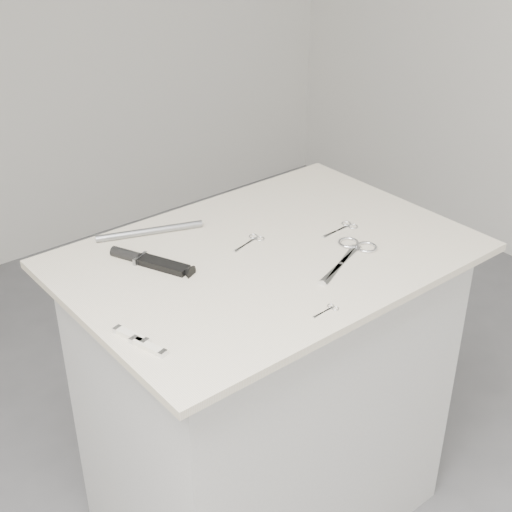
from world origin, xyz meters
TOP-DOWN VIEW (x-y plane):
  - ground at (0.00, 0.00)m, footprint 4.00×4.00m
  - plinth at (0.00, 0.00)m, footprint 0.90×0.60m
  - display_board at (0.00, 0.00)m, footprint 1.00×0.70m
  - large_shears at (0.16, -0.13)m, footprint 0.24×0.14m
  - embroidery_scissors_a at (0.24, -0.03)m, footprint 0.12×0.05m
  - embroidery_scissors_b at (0.00, 0.07)m, footprint 0.11×0.05m
  - tiny_scissors at (-0.07, -0.28)m, footprint 0.07×0.03m
  - sheathed_knife at (-0.27, 0.14)m, footprint 0.12×0.21m
  - pocket_knife_a at (-0.44, -0.15)m, footprint 0.04×0.09m
  - pocket_knife_b at (-0.45, -0.10)m, footprint 0.04×0.09m
  - metal_rail at (-0.18, 0.27)m, footprint 0.27×0.12m

SIDE VIEW (x-z plane):
  - ground at x=0.00m, z-range -0.01..0.00m
  - plinth at x=0.00m, z-range 0.00..0.90m
  - display_board at x=0.00m, z-range 0.90..0.92m
  - tiny_scissors at x=-0.07m, z-range 0.92..0.92m
  - embroidery_scissors_b at x=0.00m, z-range 0.92..0.92m
  - embroidery_scissors_a at x=0.24m, z-range 0.92..0.92m
  - large_shears at x=0.16m, z-range 0.92..0.93m
  - pocket_knife_a at x=-0.44m, z-range 0.92..0.93m
  - pocket_knife_b at x=-0.45m, z-range 0.92..0.93m
  - sheathed_knife at x=-0.27m, z-range 0.91..0.94m
  - metal_rail at x=-0.18m, z-range 0.92..0.94m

